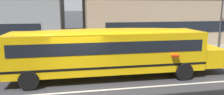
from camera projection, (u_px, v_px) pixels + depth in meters
The scene contains 5 objects.
ground_plane at pixel (79, 92), 9.75m from camera, with size 400.00×400.00×0.00m, color #38383D.
sidewalk_far at pixel (76, 53), 17.76m from camera, with size 120.00×3.00×0.01m, color gray.
lane_centreline at pixel (79, 92), 9.75m from camera, with size 110.00×0.16×0.01m, color silver.
school_bus at pixel (112, 49), 11.53m from camera, with size 12.22×2.94×2.73m.
street_lamp at pixel (223, 2), 18.62m from camera, with size 0.44×0.44×6.80m.
Camera 1 is at (-0.16, -9.31, 3.89)m, focal length 33.63 mm.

